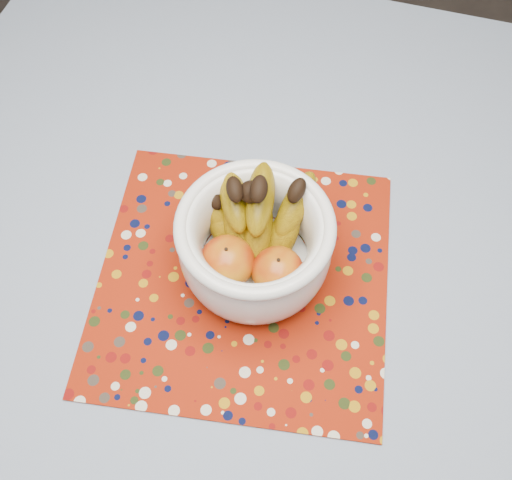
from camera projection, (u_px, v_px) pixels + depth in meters
The scene contains 4 objects.
table at pixel (256, 281), 1.02m from camera, with size 1.20×1.20×0.75m.
tablecloth at pixel (256, 259), 0.95m from camera, with size 1.32×1.32×0.01m, color slate.
placemat at pixel (243, 278), 0.92m from camera, with size 0.44×0.44×0.00m, color maroon.
fruit_bowl at pixel (253, 235), 0.87m from camera, with size 0.25×0.24×0.18m.
Camera 1 is at (0.12, -0.43, 1.59)m, focal length 42.00 mm.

